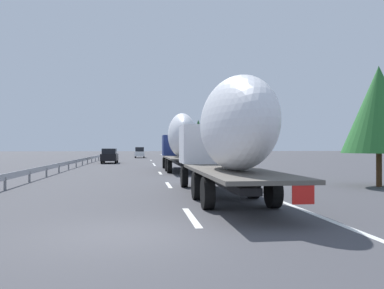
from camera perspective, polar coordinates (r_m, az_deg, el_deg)
name	(u,v)px	position (r m, az deg, el deg)	size (l,w,h in m)	color
ground_plane	(138,163)	(49.30, -7.75, -2.67)	(260.00, 260.00, 0.00)	#424247
lane_stripe_0	(191,217)	(11.52, -0.09, -10.41)	(3.20, 0.20, 0.01)	white
lane_stripe_1	(169,185)	(20.95, -3.39, -5.85)	(3.20, 0.20, 0.01)	white
lane_stripe_2	(160,173)	(30.43, -4.62, -4.12)	(3.20, 0.20, 0.01)	white
lane_stripe_3	(155,165)	(43.51, -5.43, -2.98)	(3.20, 0.20, 0.01)	white
lane_stripe_4	(153,164)	(47.39, -5.58, -2.76)	(3.20, 0.20, 0.01)	white
lane_stripe_5	(151,160)	(59.04, -5.92, -2.28)	(3.20, 0.20, 0.01)	white
edge_line_right	(179,161)	(54.53, -1.91, -2.44)	(110.00, 0.20, 0.01)	white
truck_lead	(181,140)	(32.83, -1.67, 0.71)	(12.53, 2.55, 4.70)	navy
truck_trailing	(227,134)	(15.00, 5.11, 1.51)	(12.92, 2.55, 4.42)	silver
car_black_suv	(110,156)	(49.50, -11.80, -1.59)	(4.75, 1.87, 1.80)	black
car_white_van	(140,152)	(72.85, -7.56, -1.15)	(4.52, 1.75, 1.94)	white
road_sign	(192,145)	(50.20, -0.07, 0.00)	(0.10, 0.90, 3.34)	gray
tree_0	(199,135)	(72.71, 0.96, 1.44)	(2.83, 2.83, 6.97)	#472D19
tree_1	(379,109)	(22.21, 25.36, 4.59)	(3.69, 3.69, 6.14)	#472D19
tree_2	(198,134)	(66.58, 0.86, 1.52)	(2.62, 2.62, 6.41)	#472D19
tree_3	(186,139)	(82.79, -0.86, 0.84)	(3.16, 3.16, 5.77)	#472D19
guardrail_median	(92,158)	(52.66, -14.27, -1.88)	(94.00, 0.10, 0.76)	#9EA0A5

